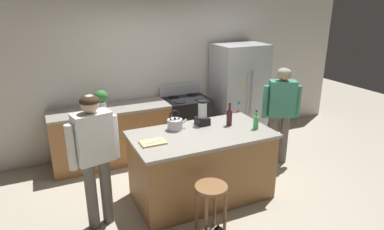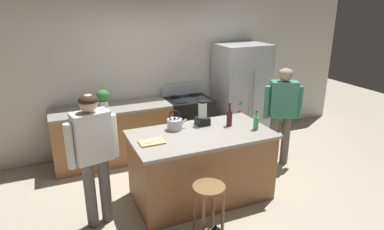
{
  "view_description": "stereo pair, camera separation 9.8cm",
  "coord_description": "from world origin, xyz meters",
  "views": [
    {
      "loc": [
        -1.79,
        -3.56,
        2.55
      ],
      "look_at": [
        0.0,
        0.3,
        1.08
      ],
      "focal_mm": 31.35,
      "sensor_mm": 36.0,
      "label": 1
    },
    {
      "loc": [
        -1.7,
        -3.6,
        2.55
      ],
      "look_at": [
        0.0,
        0.3,
        1.08
      ],
      "focal_mm": 31.35,
      "sensor_mm": 36.0,
      "label": 2
    }
  ],
  "objects": [
    {
      "name": "refrigerator",
      "position": [
        1.51,
        1.5,
        0.9
      ],
      "size": [
        0.9,
        0.73,
        1.81
      ],
      "color": "#B7BABF",
      "rests_on": "ground_plane"
    },
    {
      "name": "chef_knife",
      "position": [
        -0.65,
        -0.05,
        0.95
      ],
      "size": [
        0.22,
        0.11,
        0.01
      ],
      "primitive_type": "cube",
      "rotation": [
        0.0,
        0.0,
        0.38
      ],
      "color": "#B7BABF",
      "rests_on": "cutting_board"
    },
    {
      "name": "bottle_soda",
      "position": [
        0.71,
        -0.17,
        1.02
      ],
      "size": [
        0.07,
        0.07,
        0.26
      ],
      "color": "#3FB259",
      "rests_on": "kitchen_island"
    },
    {
      "name": "potted_plant",
      "position": [
        -0.97,
        1.55,
        1.1
      ],
      "size": [
        0.2,
        0.2,
        0.3
      ],
      "color": "silver",
      "rests_on": "back_counter_run"
    },
    {
      "name": "person_by_sink_right",
      "position": [
        1.58,
        0.39,
        0.95
      ],
      "size": [
        0.57,
        0.37,
        1.57
      ],
      "color": "#66605B",
      "rests_on": "ground_plane"
    },
    {
      "name": "cutting_board",
      "position": [
        -0.67,
        -0.05,
        0.94
      ],
      "size": [
        0.3,
        0.2,
        0.02
      ],
      "primitive_type": "cube",
      "color": "tan",
      "rests_on": "kitchen_island"
    },
    {
      "name": "ground_plane",
      "position": [
        0.0,
        0.0,
        0.0
      ],
      "size": [
        14.0,
        14.0,
        0.0
      ],
      "primitive_type": "plane",
      "color": "#B2A893"
    },
    {
      "name": "back_wall",
      "position": [
        0.0,
        1.95,
        1.35
      ],
      "size": [
        8.0,
        0.1,
        2.7
      ],
      "primitive_type": "cube",
      "color": "silver",
      "rests_on": "ground_plane"
    },
    {
      "name": "blender_appliance",
      "position": [
        0.14,
        0.27,
        1.07
      ],
      "size": [
        0.17,
        0.17,
        0.34
      ],
      "color": "black",
      "rests_on": "kitchen_island"
    },
    {
      "name": "back_counter_run",
      "position": [
        -0.8,
        1.55,
        0.46
      ],
      "size": [
        2.0,
        0.64,
        0.93
      ],
      "color": "#9E6B3D",
      "rests_on": "ground_plane"
    },
    {
      "name": "kitchen_island",
      "position": [
        0.0,
        0.0,
        0.46
      ],
      "size": [
        1.82,
        0.99,
        0.93
      ],
      "color": "#9E6B3D",
      "rests_on": "ground_plane"
    },
    {
      "name": "stove_range",
      "position": [
        0.46,
        1.52,
        0.47
      ],
      "size": [
        0.76,
        0.65,
        1.11
      ],
      "color": "black",
      "rests_on": "ground_plane"
    },
    {
      "name": "bottle_wine",
      "position": [
        0.46,
        0.09,
        1.04
      ],
      "size": [
        0.08,
        0.08,
        0.32
      ],
      "color": "#471923",
      "rests_on": "kitchen_island"
    },
    {
      "name": "person_by_island_left",
      "position": [
        -1.35,
        -0.05,
        0.97
      ],
      "size": [
        0.6,
        0.3,
        1.61
      ],
      "color": "#66605B",
      "rests_on": "ground_plane"
    },
    {
      "name": "tea_kettle",
      "position": [
        -0.26,
        0.26,
        1.0
      ],
      "size": [
        0.28,
        0.2,
        0.27
      ],
      "color": "#B7BABF",
      "rests_on": "kitchen_island"
    },
    {
      "name": "bar_stool",
      "position": [
        -0.26,
        -0.76,
        0.5
      ],
      "size": [
        0.36,
        0.36,
        0.63
      ],
      "color": "brown",
      "rests_on": "ground_plane"
    }
  ]
}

